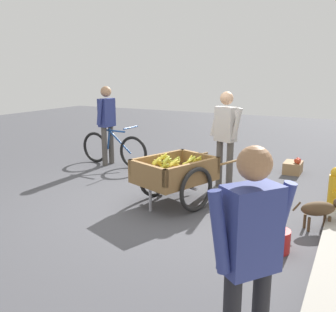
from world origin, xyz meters
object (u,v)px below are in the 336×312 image
vendor_person (226,131)px  plastic_bucket (276,240)px  apple_crate (293,167)px  cyclist_person (107,118)px  dog (321,209)px  bicycle (114,149)px  fruit_cart (175,175)px  bystander_person (250,248)px  fire_hydrant (335,191)px

vendor_person → plastic_bucket: size_ratio=5.40×
apple_crate → cyclist_person: bearing=-72.8°
apple_crate → dog: bearing=16.2°
dog → apple_crate: size_ratio=1.31×
plastic_bucket → cyclist_person: bearing=-119.8°
plastic_bucket → bicycle: bearing=-120.7°
fruit_cart → cyclist_person: 2.77m
vendor_person → cyclist_person: bearing=-97.8°
cyclist_person → dog: (1.43, 4.32, -0.71)m
vendor_person → apple_crate: (-1.48, 0.89, -0.84)m
bicycle → cyclist_person: size_ratio=1.02×
plastic_bucket → bystander_person: bystander_person is taller
fire_hydrant → apple_crate: size_ratio=1.52×
bicycle → dog: size_ratio=2.87×
bicycle → apple_crate: (-1.11, 3.43, -0.23)m
fruit_cart → apple_crate: bearing=153.4°
bicycle → apple_crate: size_ratio=3.78×
cyclist_person → apple_crate: (-1.11, 3.58, -0.86)m
fire_hydrant → plastic_bucket: (1.44, -0.47, -0.21)m
fruit_cart → dog: (-0.01, 2.01, -0.17)m
apple_crate → fire_hydrant: bearing=23.8°
bystander_person → plastic_bucket: bearing=-174.5°
dog → bicycle: bearing=-108.9°
vendor_person → fire_hydrant: (0.45, 1.74, -0.63)m
bicycle → dog: (1.42, 4.17, -0.08)m
cyclist_person → dog: bearing=71.7°
fruit_cart → apple_crate: size_ratio=4.11×
fruit_cart → bicycle: bicycle is taller
vendor_person → bicycle: bearing=-98.2°
apple_crate → bystander_person: 5.28m
fruit_cart → bicycle: size_ratio=1.09×
vendor_person → bystander_person: (3.72, 1.44, -0.06)m
cyclist_person → apple_crate: cyclist_person is taller
fire_hydrant → fruit_cart: bearing=-73.8°
vendor_person → bicycle: size_ratio=0.97×
dog → bystander_person: bearing=-4.0°
fruit_cart → dog: fruit_cart is taller
fire_hydrant → dog: bearing=-10.4°
fruit_cart → dog: 2.02m
vendor_person → plastic_bucket: (1.89, 1.27, -0.84)m
vendor_person → bystander_person: size_ratio=1.06×
plastic_bucket → apple_crate: bearing=-173.6°
fruit_cart → vendor_person: vendor_person is taller
vendor_person → apple_crate: vendor_person is taller
fire_hydrant → bystander_person: bystander_person is taller
plastic_bucket → bystander_person: size_ratio=0.20×
vendor_person → bicycle: (-0.36, -2.54, -0.61)m
dog → fire_hydrant: size_ratio=0.86×
apple_crate → bystander_person: size_ratio=0.29×
bystander_person → apple_crate: bearing=-173.9°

